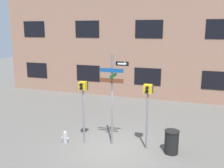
% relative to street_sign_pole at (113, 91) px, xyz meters
% --- Properties ---
extents(ground_plane, '(60.00, 60.00, 0.00)m').
position_rel_street_sign_pole_xyz_m(ground_plane, '(0.09, -0.45, -2.49)').
color(ground_plane, '#595651').
extents(building_facade, '(24.00, 0.64, 13.82)m').
position_rel_street_sign_pole_xyz_m(building_facade, '(0.09, 8.34, 4.42)').
color(building_facade, '#936B56').
rests_on(building_facade, ground_plane).
extents(street_sign_pole, '(1.28, 0.99, 4.12)m').
position_rel_street_sign_pole_xyz_m(street_sign_pole, '(0.00, 0.00, 0.00)').
color(street_sign_pole, slate).
rests_on(street_sign_pole, ground_plane).
extents(pedestrian_signal_left, '(0.38, 0.40, 2.93)m').
position_rel_street_sign_pole_xyz_m(pedestrian_signal_left, '(-1.31, -0.29, -0.22)').
color(pedestrian_signal_left, slate).
rests_on(pedestrian_signal_left, ground_plane).
extents(pedestrian_signal_right, '(0.41, 0.40, 2.93)m').
position_rel_street_sign_pole_xyz_m(pedestrian_signal_right, '(1.52, 0.03, -0.19)').
color(pedestrian_signal_right, slate).
rests_on(pedestrian_signal_right, ground_plane).
extents(fire_hydrant, '(0.36, 0.20, 0.57)m').
position_rel_street_sign_pole_xyz_m(fire_hydrant, '(-2.14, -0.57, -2.21)').
color(fire_hydrant, '#A5A5A8').
rests_on(fire_hydrant, ground_plane).
extents(trash_bin, '(0.62, 0.62, 1.01)m').
position_rel_street_sign_pole_xyz_m(trash_bin, '(2.61, -0.05, -1.98)').
color(trash_bin, black).
rests_on(trash_bin, ground_plane).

